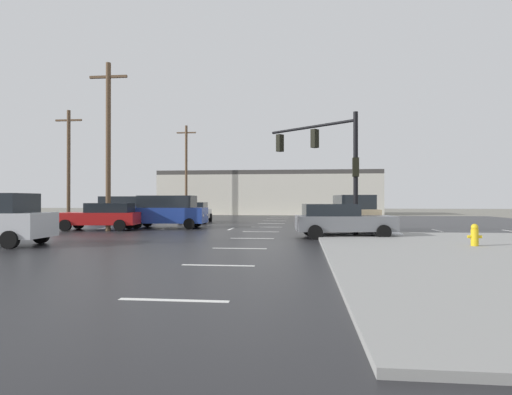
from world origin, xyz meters
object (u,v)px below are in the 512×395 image
at_px(suv_navy, 123,208).
at_px(suv_tan, 353,212).
at_px(fire_hydrant, 475,235).
at_px(traffic_signal_mast, 329,154).
at_px(utility_pole_mid, 108,143).
at_px(utility_pole_far, 69,163).
at_px(sedan_red, 102,216).
at_px(sedan_white, 196,212).
at_px(utility_pole_distant, 186,169).
at_px(sedan_grey, 341,220).
at_px(suv_blue, 167,211).

distance_m(suv_navy, suv_tan, 18.94).
bearing_deg(fire_hydrant, traffic_signal_mast, 131.33).
xyz_separation_m(utility_pole_mid, utility_pole_far, (-7.70, 9.18, -0.31)).
xyz_separation_m(traffic_signal_mast, sedan_red, (-13.00, 2.13, -3.21)).
bearing_deg(utility_pole_mid, sedan_white, 71.60).
relative_size(traffic_signal_mast, suv_tan, 1.18).
xyz_separation_m(traffic_signal_mast, utility_pole_distant, (-14.29, 24.99, 1.21)).
xyz_separation_m(sedan_grey, utility_pole_far, (-20.46, 12.10, 3.85)).
distance_m(suv_tan, utility_pole_far, 23.27).
bearing_deg(sedan_grey, suv_tan, 68.50).
relative_size(traffic_signal_mast, sedan_grey, 1.25).
height_order(sedan_grey, suv_tan, suv_tan).
bearing_deg(suv_tan, sedan_white, -128.86).
bearing_deg(fire_hydrant, utility_pole_far, 146.88).
xyz_separation_m(traffic_signal_mast, utility_pole_mid, (-12.31, 1.54, 0.94)).
height_order(suv_blue, utility_pole_mid, utility_pole_mid).
distance_m(suv_blue, utility_pole_distant, 21.59).
xyz_separation_m(suv_blue, utility_pole_far, (-10.27, 6.42, 3.61)).
distance_m(traffic_signal_mast, suv_tan, 4.18).
xyz_separation_m(suv_navy, sedan_grey, (15.96, -12.29, -0.24)).
bearing_deg(sedan_grey, utility_pole_distant, 112.39).
relative_size(fire_hydrant, utility_pole_distant, 0.08).
bearing_deg(utility_pole_distant, suv_navy, -94.95).
xyz_separation_m(fire_hydrant, suv_tan, (-3.33, 8.01, 0.55)).
distance_m(traffic_signal_mast, sedan_white, 14.25).
bearing_deg(suv_tan, suv_navy, -120.08).
relative_size(traffic_signal_mast, sedan_red, 1.25).
height_order(fire_hydrant, utility_pole_mid, utility_pole_mid).
bearing_deg(fire_hydrant, suv_tan, 112.58).
xyz_separation_m(suv_navy, sedan_white, (6.08, -0.73, -0.24)).
height_order(suv_tan, utility_pole_mid, utility_pole_mid).
bearing_deg(sedan_red, fire_hydrant, 150.37).
relative_size(suv_navy, sedan_white, 1.06).
distance_m(sedan_grey, sedan_red, 13.90).
bearing_deg(suv_navy, fire_hydrant, -41.29).
xyz_separation_m(traffic_signal_mast, suv_blue, (-9.73, 4.30, -2.98)).
bearing_deg(utility_pole_far, utility_pole_mid, -50.02).
distance_m(sedan_red, utility_pole_distant, 23.32).
xyz_separation_m(suv_blue, suv_tan, (11.22, -1.76, 0.00)).
distance_m(traffic_signal_mast, suv_blue, 11.05).
distance_m(sedan_grey, utility_pole_distant, 30.53).
height_order(traffic_signal_mast, utility_pole_distant, utility_pole_distant).
distance_m(traffic_signal_mast, sedan_red, 13.56).
xyz_separation_m(traffic_signal_mast, suv_navy, (-15.51, 10.92, -2.98)).
distance_m(sedan_white, suv_tan, 13.32).
distance_m(suv_navy, utility_pole_distant, 14.73).
distance_m(fire_hydrant, utility_pole_far, 29.92).
distance_m(traffic_signal_mast, utility_pole_distant, 28.81).
height_order(traffic_signal_mast, utility_pole_far, utility_pole_far).
bearing_deg(suv_navy, traffic_signal_mast, -37.55).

